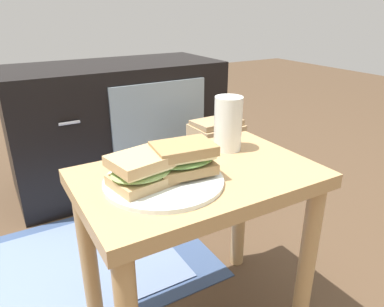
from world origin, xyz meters
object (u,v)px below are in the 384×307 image
tv_cabinet (118,125)px  beer_glass (228,125)px  sandwich_front (142,170)px  paper_bag (215,167)px  sandwich_back (183,158)px  plate (164,181)px

tv_cabinet → beer_glass: 0.89m
sandwich_front → beer_glass: beer_glass is taller
sandwich_front → paper_bag: bearing=43.3°
sandwich_front → sandwich_back: sandwich_back is taller
tv_cabinet → plate: 1.00m
beer_glass → sandwich_back: bearing=-152.7°
tv_cabinet → beer_glass: size_ratio=6.68×
tv_cabinet → plate: bearing=-103.1°
plate → beer_glass: bearing=22.1°
sandwich_front → paper_bag: sandwich_front is taller
plate → sandwich_front: 0.06m
tv_cabinet → sandwich_front: 1.02m
sandwich_back → beer_glass: size_ratio=1.05×
tv_cabinet → paper_bag: (0.25, -0.47, -0.09)m
beer_glass → paper_bag: 0.57m
plate → beer_glass: (0.24, 0.10, 0.06)m
sandwich_back → paper_bag: (0.42, 0.49, -0.31)m
tv_cabinet → sandwich_front: (-0.27, -0.96, 0.21)m
tv_cabinet → paper_bag: tv_cabinet is taller
tv_cabinet → beer_glass: bearing=-89.0°
tv_cabinet → sandwich_back: size_ratio=6.35×
sandwich_back → paper_bag: 0.72m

